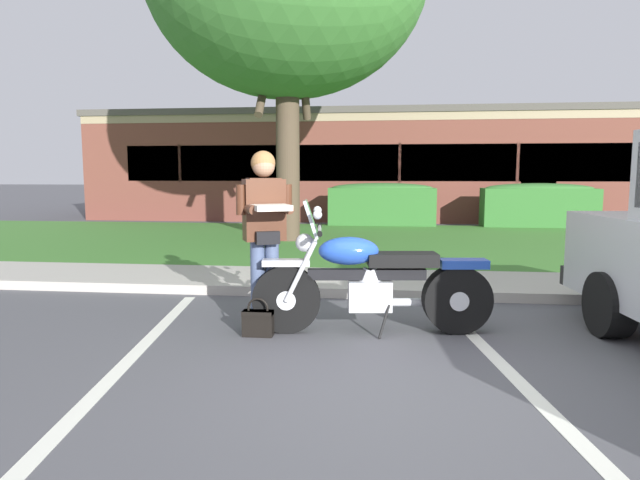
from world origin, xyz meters
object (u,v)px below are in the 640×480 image
brick_building (397,167)px  rider_person (265,225)px  handbag (258,321)px  hedge_left (382,204)px  hedge_center_left (538,205)px  motorcycle (380,282)px

brick_building → rider_person: bearing=-95.3°
handbag → hedge_left: size_ratio=0.12×
handbag → hedge_left: 10.88m
rider_person → hedge_left: size_ratio=0.57×
hedge_center_left → brick_building: 7.06m
motorcycle → hedge_left: size_ratio=0.75×
hedge_center_left → handbag: bearing=-116.1°
motorcycle → rider_person: size_ratio=1.31×
motorcycle → hedge_left: (-0.07, 10.57, 0.16)m
rider_person → hedge_center_left: size_ratio=0.57×
rider_person → brick_building: 16.54m
brick_building → motorcycle: bearing=-91.5°
motorcycle → hedge_left: motorcycle is taller
hedge_left → rider_person: bearing=-95.5°
hedge_left → hedge_center_left: (4.26, 0.00, 0.00)m
motorcycle → hedge_center_left: bearing=68.4°
hedge_center_left → brick_building: size_ratio=0.15×
hedge_left → handbag: bearing=-95.5°
handbag → hedge_left: bearing=84.5°
motorcycle → handbag: (-1.12, -0.25, -0.34)m
hedge_left → brick_building: brick_building is taller
hedge_center_left → motorcycle: bearing=-111.6°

